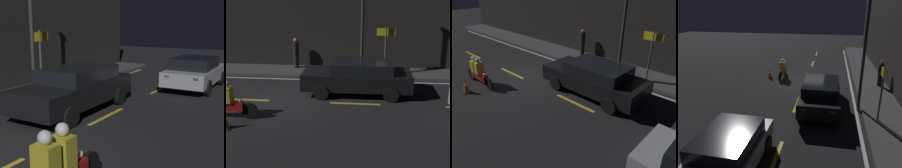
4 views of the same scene
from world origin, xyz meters
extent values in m
plane|color=black|center=(0.00, 0.00, 0.00)|extent=(56.00, 56.00, 0.00)
cube|color=gold|center=(3.50, 0.00, 0.00)|extent=(2.00, 0.14, 0.01)
cube|color=gold|center=(8.00, 0.00, 0.00)|extent=(2.00, 0.14, 0.01)
cube|color=black|center=(3.50, 1.23, 0.66)|extent=(4.58, 1.86, 0.68)
cube|color=black|center=(3.73, 1.23, 1.22)|extent=(2.52, 1.67, 0.45)
cube|color=red|center=(5.76, 0.63, 0.83)|extent=(0.06, 0.20, 0.10)
cube|color=red|center=(5.76, 1.83, 0.83)|extent=(0.06, 0.20, 0.10)
cylinder|color=black|center=(2.08, 0.32, 0.32)|extent=(0.64, 0.18, 0.64)
cylinder|color=black|center=(2.08, 2.13, 0.32)|extent=(0.64, 0.18, 0.64)
cylinder|color=black|center=(4.92, 0.33, 0.32)|extent=(0.64, 0.18, 0.64)
cylinder|color=black|center=(4.92, 2.13, 0.32)|extent=(0.64, 0.18, 0.64)
cube|color=#9EA0A5|center=(9.00, -1.24, 0.62)|extent=(4.09, 1.81, 0.59)
cube|color=black|center=(8.80, -1.24, 1.15)|extent=(2.26, 1.62, 0.46)
cube|color=red|center=(7.00, -0.65, 0.77)|extent=(0.06, 0.20, 0.10)
cube|color=red|center=(6.99, -1.80, 0.77)|extent=(0.06, 0.20, 0.10)
cylinder|color=black|center=(10.27, -0.39, 0.33)|extent=(0.65, 0.19, 0.65)
cylinder|color=black|center=(10.25, -2.12, 0.33)|extent=(0.65, 0.19, 0.65)
cylinder|color=black|center=(7.75, -0.37, 0.33)|extent=(0.65, 0.19, 0.65)
cylinder|color=black|center=(7.73, -2.09, 0.33)|extent=(0.65, 0.19, 0.65)
cylinder|color=black|center=(-0.13, -1.80, 0.30)|extent=(0.60, 0.08, 0.60)
sphere|color=#F2EABF|center=(-0.43, -1.80, 0.68)|extent=(0.14, 0.14, 0.14)
cube|color=gold|center=(-0.86, -1.80, 0.87)|extent=(0.28, 0.36, 0.55)
sphere|color=silver|center=(-0.86, -1.80, 1.26)|extent=(0.22, 0.22, 0.22)
cube|color=gold|center=(-1.26, -1.81, 0.87)|extent=(0.28, 0.36, 0.55)
sphere|color=silver|center=(-1.26, -1.81, 1.26)|extent=(0.22, 0.22, 0.22)
cylinder|color=#4C4C51|center=(4.79, 3.84, 1.35)|extent=(0.08, 0.08, 2.40)
cube|color=yellow|center=(4.79, 3.84, 2.30)|extent=(0.90, 0.05, 0.36)
cylinder|color=#333338|center=(3.64, 3.12, 2.75)|extent=(0.14, 0.14, 5.50)
camera|label=1|loc=(-4.48, -4.78, 2.93)|focal=50.00mm
camera|label=2|loc=(3.98, -11.56, 4.56)|focal=50.00mm
camera|label=3|loc=(8.51, -5.96, 4.74)|focal=35.00mm
camera|label=4|loc=(13.99, 1.67, 4.90)|focal=35.00mm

